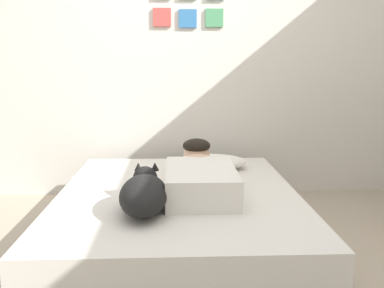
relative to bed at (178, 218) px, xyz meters
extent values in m
plane|color=tan|center=(0.10, -0.53, -0.18)|extent=(12.29, 12.29, 0.00)
cube|color=silver|center=(0.10, 1.17, 1.07)|extent=(4.15, 0.10, 2.50)
cube|color=#CC4C47|center=(-0.12, 1.11, 1.37)|extent=(0.15, 0.02, 0.15)
cube|color=#3372B2|center=(0.10, 1.11, 1.36)|extent=(0.15, 0.02, 0.15)
cube|color=#4C9966|center=(0.33, 1.11, 1.37)|extent=(0.15, 0.02, 0.15)
cube|color=#726051|center=(0.00, 0.00, -0.11)|extent=(1.55, 1.92, 0.14)
cube|color=silver|center=(0.00, 0.00, 0.07)|extent=(1.50, 1.86, 0.23)
ellipsoid|color=white|center=(0.27, 0.56, 0.24)|extent=(0.52, 0.32, 0.11)
cube|color=silver|center=(0.14, -0.12, 0.28)|extent=(0.42, 0.64, 0.18)
ellipsoid|color=#D8AD8E|center=(0.14, 0.22, 0.30)|extent=(0.32, 0.20, 0.16)
sphere|color=#D8AD8E|center=(0.14, 0.38, 0.34)|extent=(0.19, 0.19, 0.19)
ellipsoid|color=black|center=(0.14, 0.38, 0.41)|extent=(0.20, 0.20, 0.10)
cylinder|color=#D8AD8E|center=(0.04, 0.36, 0.27)|extent=(0.23, 0.07, 0.14)
cylinder|color=#D8AD8E|center=(0.24, 0.36, 0.27)|extent=(0.23, 0.07, 0.14)
ellipsoid|color=black|center=(-0.19, -0.39, 0.29)|extent=(0.26, 0.48, 0.20)
sphere|color=black|center=(-0.20, -0.13, 0.31)|extent=(0.15, 0.15, 0.15)
cone|color=black|center=(-0.24, -0.11, 0.38)|extent=(0.05, 0.05, 0.05)
cone|color=black|center=(-0.14, -0.11, 0.38)|extent=(0.05, 0.05, 0.05)
cylinder|color=teal|center=(0.18, 0.34, 0.22)|extent=(0.09, 0.09, 0.07)
torus|color=teal|center=(0.24, 0.34, 0.22)|extent=(0.05, 0.01, 0.05)
cube|color=black|center=(-0.01, -0.34, 0.19)|extent=(0.07, 0.14, 0.01)
camera|label=1|loc=(-0.02, -2.55, 0.98)|focal=38.79mm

